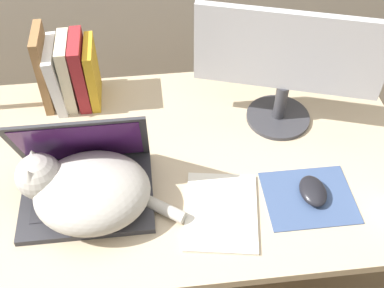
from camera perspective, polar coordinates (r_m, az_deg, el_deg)
The scene contains 8 objects.
desk at distance 1.40m, azimuth -2.56°, elevation -3.73°, with size 1.37×0.77×0.71m.
laptop at distance 1.27m, azimuth -12.50°, elevation -4.09°, with size 0.34×0.26×0.25m.
cat at distance 1.22m, azimuth -12.50°, elevation -5.32°, with size 0.41×0.25×0.16m.
external_monitor at distance 1.35m, azimuth 11.28°, elevation 9.34°, with size 0.50×0.19×0.37m.
mousepad at distance 1.30m, azimuth 13.68°, elevation -6.16°, with size 0.23×0.19×0.00m.
computer_mouse at distance 1.29m, azimuth 14.15°, elevation -5.42°, with size 0.07×0.10×0.03m.
book_row at distance 1.51m, azimuth -14.43°, elevation 8.27°, with size 0.17×0.17×0.25m.
notepad at distance 1.24m, azimuth 3.48°, elevation -7.97°, with size 0.22×0.27×0.01m.
Camera 1 is at (-0.04, -0.50, 1.72)m, focal length 45.00 mm.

